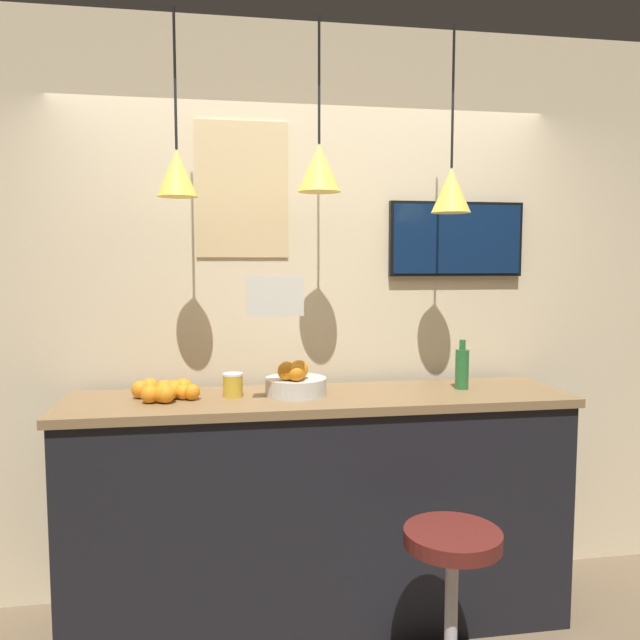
% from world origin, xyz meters
% --- Properties ---
extents(back_wall, '(8.00, 0.06, 2.90)m').
position_xyz_m(back_wall, '(0.00, 0.99, 1.45)').
color(back_wall, beige).
rests_on(back_wall, ground_plane).
extents(service_counter, '(2.33, 0.57, 1.10)m').
position_xyz_m(service_counter, '(0.00, 0.60, 0.55)').
color(service_counter, black).
rests_on(service_counter, ground_plane).
extents(bar_stool, '(0.41, 0.41, 0.69)m').
position_xyz_m(bar_stool, '(0.41, -0.04, 0.47)').
color(bar_stool, '#B7B7BC').
rests_on(bar_stool, ground_plane).
extents(fruit_bowl, '(0.29, 0.29, 0.17)m').
position_xyz_m(fruit_bowl, '(-0.11, 0.62, 1.16)').
color(fruit_bowl, beige).
rests_on(fruit_bowl, service_counter).
extents(orange_pile, '(0.31, 0.25, 0.09)m').
position_xyz_m(orange_pile, '(-0.70, 0.63, 1.14)').
color(orange_pile, orange).
rests_on(orange_pile, service_counter).
extents(juice_bottle, '(0.07, 0.07, 0.24)m').
position_xyz_m(juice_bottle, '(0.70, 0.63, 1.20)').
color(juice_bottle, '#286B33').
rests_on(juice_bottle, service_counter).
extents(spread_jar, '(0.09, 0.09, 0.11)m').
position_xyz_m(spread_jar, '(-0.40, 0.63, 1.15)').
color(spread_jar, gold).
rests_on(spread_jar, service_counter).
extents(pendant_lamp_left, '(0.18, 0.18, 0.81)m').
position_xyz_m(pendant_lamp_left, '(-0.63, 0.62, 2.10)').
color(pendant_lamp_left, black).
extents(pendant_lamp_middle, '(0.20, 0.20, 0.77)m').
position_xyz_m(pendant_lamp_middle, '(0.00, 0.62, 2.14)').
color(pendant_lamp_middle, black).
extents(pendant_lamp_right, '(0.19, 0.19, 0.86)m').
position_xyz_m(pendant_lamp_right, '(0.63, 0.62, 2.05)').
color(pendant_lamp_right, black).
extents(mounted_tv, '(0.73, 0.04, 0.39)m').
position_xyz_m(mounted_tv, '(0.79, 0.94, 1.83)').
color(mounted_tv, black).
extents(hanging_menu_board, '(0.24, 0.01, 0.17)m').
position_xyz_m(hanging_menu_board, '(-0.22, 0.40, 1.57)').
color(hanging_menu_board, silver).
extents(wall_poster, '(0.46, 0.01, 0.67)m').
position_xyz_m(wall_poster, '(-0.33, 0.96, 2.07)').
color(wall_poster, '#DBBC84').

